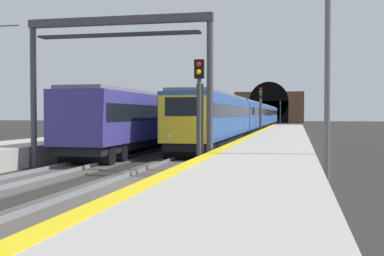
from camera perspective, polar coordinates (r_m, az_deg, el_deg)
ground_plane at (r=17.06m, az=-7.47°, el=-6.73°), size 320.00×320.00×0.00m
platform_right at (r=16.09m, az=7.06°, el=-5.49°), size 112.00×4.13×0.97m
platform_right_edge_strip at (r=16.30m, az=0.68°, el=-3.67°), size 112.00×0.50×0.01m
track_main_line at (r=17.06m, az=-7.47°, el=-6.59°), size 160.00×3.11×0.21m
track_adjacent_line at (r=18.88m, az=-19.71°, el=-5.87°), size 160.00×3.01×0.21m
train_main_approaching at (r=65.09m, az=7.09°, el=1.38°), size 80.37×2.91×3.85m
train_adjacent_platform at (r=52.08m, az=1.13°, el=1.33°), size 60.94×2.94×4.72m
railway_signal_near at (r=19.61m, az=0.85°, el=2.40°), size 0.39×0.38×4.63m
railway_signal_mid at (r=52.40m, az=7.90°, el=2.40°), size 0.39×0.38×5.29m
railway_signal_far at (r=112.24m, az=10.13°, el=2.01°), size 0.39×0.38×5.45m
overhead_signal_gantry at (r=22.29m, az=-8.51°, el=8.42°), size 0.70×8.51×6.76m
tunnel_portal at (r=138.00m, az=8.85°, el=2.37°), size 2.67×18.89×11.31m
catenary_mast_far at (r=19.27m, az=15.19°, el=6.17°), size 0.22×2.40×7.80m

